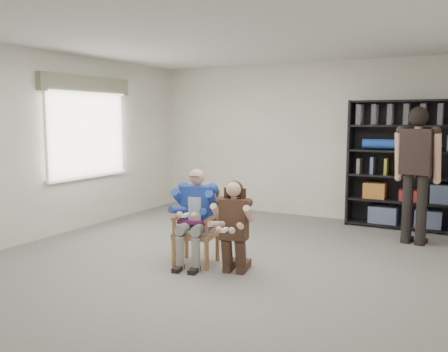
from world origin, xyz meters
The scene contains 8 objects.
room_shell centered at (0.00, 0.00, 1.40)m, with size 6.00×7.00×2.80m, color silver, non-canonical shape.
floor centered at (0.00, 0.00, 0.00)m, with size 6.00×7.00×0.01m, color slate.
window_left centered at (-2.95, 1.00, 1.63)m, with size 0.16×2.00×1.75m, color white, non-canonical shape.
armchair centered at (-0.29, 0.04, 0.46)m, with size 0.54×0.52×0.92m, color olive, non-canonical shape.
seated_man centered at (-0.29, 0.04, 0.60)m, with size 0.52×0.72×1.20m, color navy, non-canonical shape.
kneeling_woman centered at (0.29, -0.08, 0.55)m, with size 0.46×0.74×1.10m, color #3D271F, non-canonical shape.
bookshelf centered at (1.70, 3.28, 1.05)m, with size 1.80×0.38×2.10m, color black, non-canonical shape.
standing_man centered at (1.98, 2.32, 0.97)m, with size 0.60×0.33×1.95m, color black, non-canonical shape.
Camera 1 is at (2.70, -4.86, 1.81)m, focal length 38.00 mm.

